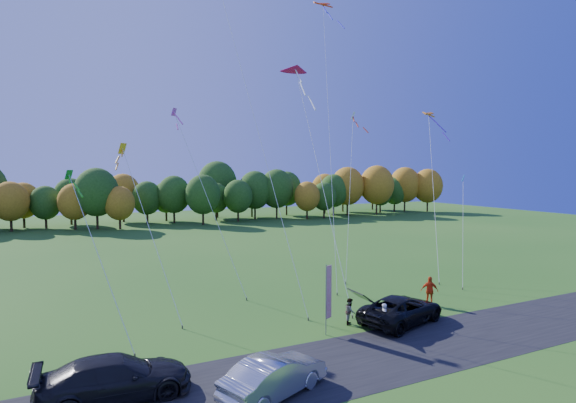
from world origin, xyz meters
name	(u,v)px	position (x,y,z in m)	size (l,w,h in m)	color
ground	(334,330)	(0.00, 0.00, 0.00)	(160.00, 160.00, 0.00)	#205416
asphalt_strip	(376,356)	(0.00, -4.00, 0.01)	(90.00, 6.00, 0.01)	black
tree_line	(161,225)	(0.00, 55.00, 0.00)	(116.00, 12.00, 10.00)	#1E4711
black_suv	(402,309)	(4.30, -0.72, 0.82)	(2.72, 5.90, 1.64)	black
silver_sedan	(274,376)	(-6.07, -5.30, 0.80)	(1.70, 4.88, 1.61)	#AEAEB3
dark_truck_a	(115,378)	(-11.90, -2.81, 0.86)	(2.41, 5.93, 1.72)	black
person_tailgate_a	(385,317)	(2.51, -1.41, 0.80)	(0.59, 0.39, 1.61)	silver
person_tailgate_b	(350,311)	(1.42, 0.47, 0.77)	(0.75, 0.59, 1.55)	gray
person_east	(429,291)	(8.35, 1.28, 0.98)	(1.15, 0.48, 1.96)	red
feather_flag	(328,291)	(-0.60, -0.36, 2.42)	(0.49, 0.26, 3.96)	#999999
kite_delta_blue	(251,104)	(-2.16, 7.34, 13.62)	(4.94, 11.61, 28.05)	#4C3F33
kite_parafoil_orange	(329,126)	(6.99, 12.30, 12.96)	(7.96, 13.27, 26.37)	#4C3F33
kite_delta_red	(318,162)	(2.46, 6.26, 9.71)	(2.27, 9.96, 18.27)	#4C3F33
kite_parafoil_rainbow	(433,189)	(16.09, 9.21, 7.48)	(7.67, 8.77, 15.25)	#4C3F33
kite_diamond_yellow	(150,230)	(-8.93, 7.42, 5.42)	(3.01, 7.46, 11.33)	#4C3F33
kite_diamond_green	(99,257)	(-12.06, 3.98, 4.55)	(3.15, 6.40, 9.42)	#4C3F33
kite_diamond_white	(350,193)	(8.26, 10.91, 7.19)	(4.47, 5.52, 14.83)	#4C3F33
kite_diamond_pink	(209,201)	(-4.26, 10.51, 6.88)	(4.23, 6.14, 14.13)	#4C3F33
kite_diamond_blue_low	(463,231)	(14.69, 4.41, 4.32)	(3.00, 3.06, 8.99)	#4C3F33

